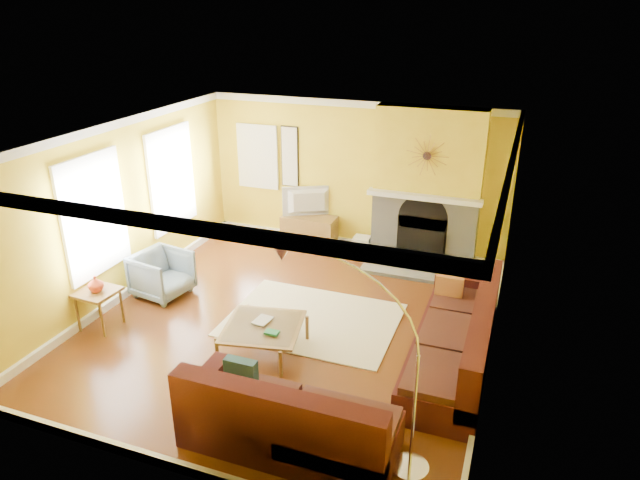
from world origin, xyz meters
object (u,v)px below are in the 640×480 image
at_px(media_console, 309,230).
at_px(armchair, 162,274).
at_px(side_table, 100,309).
at_px(sectional_sofa, 364,340).
at_px(coffee_table, 263,338).
at_px(arc_lamp, 353,363).

xyz_separation_m(media_console, armchair, (-1.41, -2.67, 0.08)).
bearing_deg(side_table, media_console, 66.10).
height_order(sectional_sofa, coffee_table, sectional_sofa).
height_order(armchair, side_table, armchair).
distance_m(side_table, arc_lamp, 4.29).
bearing_deg(coffee_table, armchair, 158.03).
distance_m(sectional_sofa, coffee_table, 1.38).
height_order(sectional_sofa, arc_lamp, arc_lamp).
relative_size(media_console, armchair, 1.30).
bearing_deg(armchair, coffee_table, -102.16).
bearing_deg(arc_lamp, media_console, 115.72).
relative_size(coffee_table, armchair, 1.26).
xyz_separation_m(sectional_sofa, side_table, (-3.77, -0.28, -0.17)).
relative_size(media_console, side_table, 1.78).
relative_size(media_console, arc_lamp, 0.45).
height_order(media_console, arc_lamp, arc_lamp).
xyz_separation_m(coffee_table, arc_lamp, (1.64, -1.39, 0.92)).
relative_size(coffee_table, arc_lamp, 0.44).
distance_m(sectional_sofa, media_console, 4.08).
xyz_separation_m(coffee_table, media_console, (-0.73, 3.53, 0.08)).
xyz_separation_m(sectional_sofa, media_console, (-2.09, 3.50, -0.17)).
distance_m(coffee_table, armchair, 2.32).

